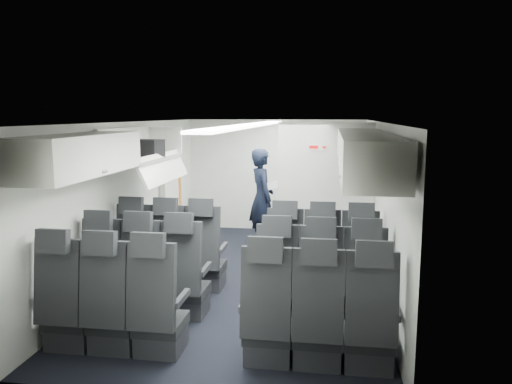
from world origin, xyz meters
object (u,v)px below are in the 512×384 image
(seat_row_mid, at_px, (231,285))
(boarding_door, at_px, (172,191))
(galley_unit, at_px, (325,185))
(carry_on_bag, at_px, (146,149))
(seat_row_rear, at_px, (212,318))
(seat_row_front, at_px, (245,261))
(flight_attendant, at_px, (262,198))

(seat_row_mid, relative_size, boarding_door, 1.79)
(galley_unit, height_order, carry_on_bag, carry_on_bag)
(seat_row_mid, bearing_deg, boarding_door, 118.77)
(seat_row_rear, bearing_deg, carry_on_bag, 123.09)
(seat_row_front, height_order, flight_attendant, flight_attendant)
(seat_row_front, relative_size, flight_attendant, 1.97)
(seat_row_front, distance_m, carry_on_bag, 2.01)
(galley_unit, bearing_deg, seat_row_front, -106.28)
(seat_row_mid, bearing_deg, flight_attendant, 91.75)
(seat_row_front, distance_m, galley_unit, 3.43)
(seat_row_front, bearing_deg, flight_attendant, 92.46)
(boarding_door, distance_m, flight_attendant, 1.55)
(seat_row_front, distance_m, seat_row_mid, 0.90)
(boarding_door, height_order, carry_on_bag, carry_on_bag)
(seat_row_front, bearing_deg, carry_on_bag, 165.42)
(seat_row_rear, xyz_separation_m, flight_attendant, (-0.10, 4.02, 0.44))
(boarding_door, xyz_separation_m, flight_attendant, (1.54, 0.14, -0.11))
(seat_row_mid, height_order, flight_attendant, flight_attendant)
(seat_row_rear, height_order, carry_on_bag, carry_on_bag)
(galley_unit, relative_size, carry_on_bag, 4.47)
(seat_row_rear, xyz_separation_m, boarding_door, (-1.64, 3.89, 0.55))
(carry_on_bag, bearing_deg, boarding_door, 106.64)
(seat_row_front, bearing_deg, seat_row_rear, -90.00)
(seat_row_rear, bearing_deg, flight_attendant, 91.36)
(seat_row_mid, bearing_deg, carry_on_bag, 138.09)
(flight_attendant, bearing_deg, seat_row_mid, 157.37)
(seat_row_rear, distance_m, carry_on_bag, 2.93)
(seat_row_rear, distance_m, galley_unit, 5.17)
(seat_row_front, height_order, carry_on_bag, carry_on_bag)
(seat_row_front, height_order, seat_row_mid, same)
(seat_row_front, height_order, galley_unit, galley_unit)
(seat_row_front, distance_m, flight_attendant, 2.27)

